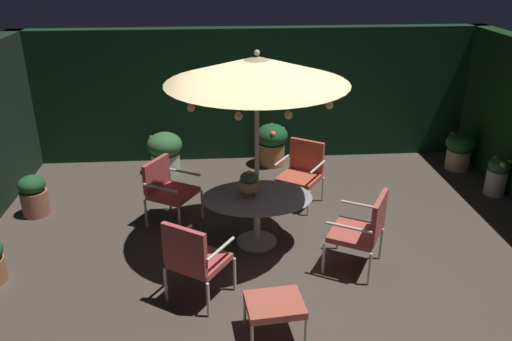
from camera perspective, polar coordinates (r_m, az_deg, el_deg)
The scene contains 15 objects.
ground_plane at distance 7.01m, azimuth 1.87°, elevation -8.62°, with size 8.55×7.07×0.02m, color #4A3E36.
hedge_backdrop_rear at distance 9.64m, azimuth -0.19°, elevation 8.47°, with size 8.55×0.30×2.42m, color black.
patio_dining_table at distance 6.84m, azimuth 0.10°, elevation -3.96°, with size 1.47×1.10×0.70m.
patio_umbrella at distance 6.21m, azimuth 0.11°, elevation 11.06°, with size 2.24×2.24×2.62m.
centerpiece_planter at distance 6.68m, azimuth -0.77°, elevation -1.28°, with size 0.26×0.26×0.37m.
patio_chair_north at distance 6.43m, azimuth 11.89°, elevation -6.18°, with size 0.84×0.86×1.03m.
patio_chair_northeast at distance 8.00m, azimuth 5.15°, elevation 0.14°, with size 0.83×0.83×0.98m.
patio_chair_east at distance 7.50m, azimuth -9.81°, elevation -1.78°, with size 0.83×0.84×0.94m.
patio_chair_southeast at distance 5.78m, azimuth -6.93°, elevation -9.47°, with size 0.82×0.81×1.03m.
ottoman_footrest at distance 5.42m, azimuth 2.08°, elevation -14.75°, with size 0.63×0.54×0.42m.
potted_plant_back_right at distance 9.95m, azimuth 21.64°, elevation 2.19°, with size 0.52×0.52×0.68m.
potted_plant_right_far at distance 9.26m, azimuth -10.07°, elevation 2.17°, with size 0.62×0.62×0.73m.
potted_plant_back_center at distance 8.36m, azimuth -23.44°, elevation -2.51°, with size 0.40×0.40×0.63m.
potted_plant_left_near at distance 9.42m, azimuth 1.76°, elevation 3.10°, with size 0.58×0.58×0.78m.
potted_plant_left_far at distance 9.16m, azimuth 25.19°, elevation -0.48°, with size 0.34×0.34×0.63m.
Camera 1 is at (-0.68, -5.89, 3.72)m, focal length 36.05 mm.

